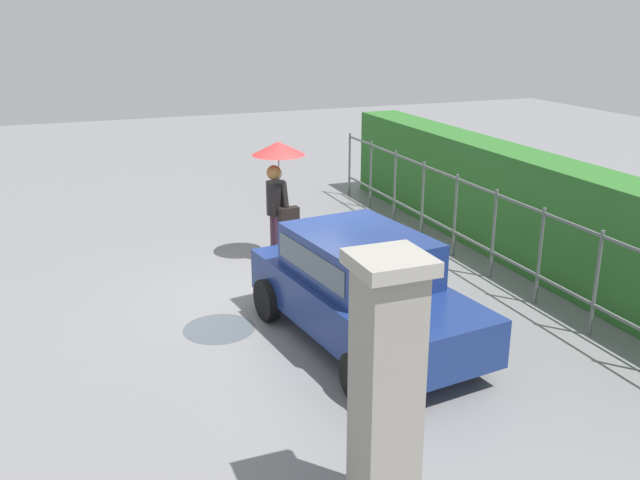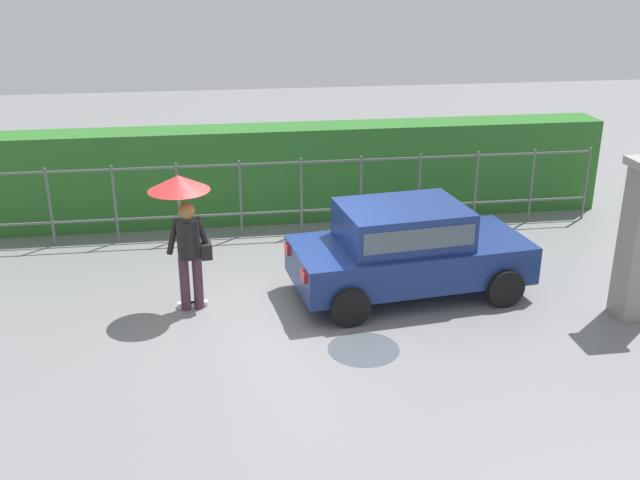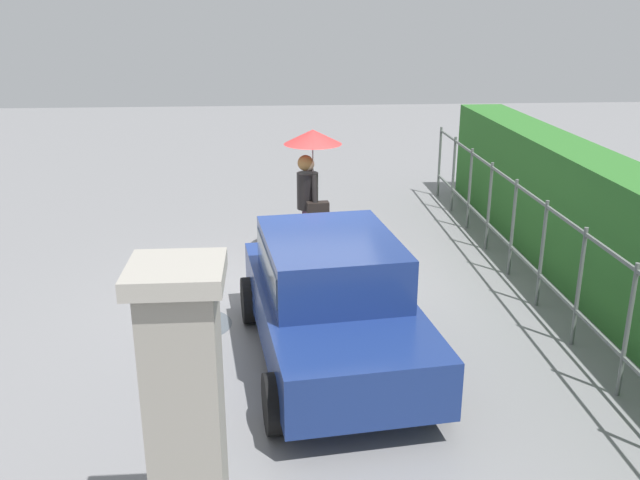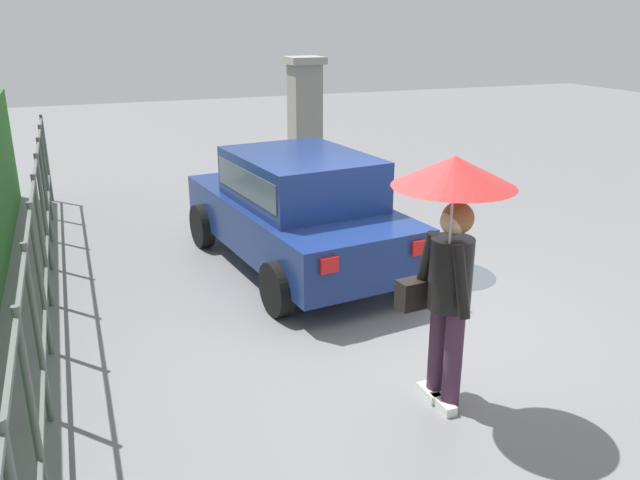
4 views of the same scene
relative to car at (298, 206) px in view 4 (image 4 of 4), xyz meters
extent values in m
plane|color=slate|center=(-1.76, -0.41, -0.80)|extent=(40.00, 40.00, 0.00)
cube|color=navy|center=(0.06, 0.01, -0.22)|extent=(3.87, 2.07, 0.60)
cube|color=navy|center=(-0.09, -0.01, 0.38)|extent=(2.06, 1.66, 0.60)
cube|color=#4C5B66|center=(-0.09, -0.01, 0.40)|extent=(1.91, 1.66, 0.33)
cylinder|color=black|center=(1.20, 0.99, -0.50)|extent=(0.62, 0.25, 0.60)
cylinder|color=black|center=(1.40, -0.68, -0.50)|extent=(0.62, 0.25, 0.60)
cylinder|color=black|center=(-1.28, 0.69, -0.50)|extent=(0.62, 0.25, 0.60)
cylinder|color=black|center=(-1.08, -0.98, -0.50)|extent=(0.62, 0.25, 0.60)
cube|color=red|center=(-1.85, 0.33, -0.07)|extent=(0.08, 0.21, 0.16)
cube|color=red|center=(-1.72, -0.76, -0.07)|extent=(0.08, 0.21, 0.16)
cylinder|color=#47283D|center=(-3.47, -0.09, -0.37)|extent=(0.15, 0.15, 0.86)
cylinder|color=#47283D|center=(-3.27, -0.07, -0.37)|extent=(0.15, 0.15, 0.86)
cube|color=white|center=(-3.48, -0.03, -0.76)|extent=(0.26, 0.10, 0.08)
cube|color=white|center=(-3.28, -0.01, -0.76)|extent=(0.26, 0.10, 0.08)
cylinder|color=black|center=(-3.37, -0.08, 0.35)|extent=(0.34, 0.34, 0.58)
sphere|color=#DBAD89|center=(-3.37, -0.08, 0.78)|extent=(0.22, 0.22, 0.22)
sphere|color=olive|center=(-3.37, -0.11, 0.80)|extent=(0.25, 0.25, 0.25)
cylinder|color=black|center=(-3.60, -0.03, 0.37)|extent=(0.23, 0.11, 0.56)
cylinder|color=black|center=(-3.16, 0.02, 0.37)|extent=(0.23, 0.11, 0.56)
cylinder|color=#B2B2B7|center=(-3.46, 0.01, 0.69)|extent=(0.02, 0.02, 0.77)
cone|color=red|center=(-3.46, 0.01, 1.19)|extent=(0.91, 0.91, 0.23)
cube|color=black|center=(-3.13, 0.07, 0.11)|extent=(0.20, 0.36, 0.24)
cube|color=gray|center=(3.17, -1.25, 0.35)|extent=(0.48, 0.48, 2.30)
cube|color=#9E998E|center=(3.17, -1.25, 1.56)|extent=(0.60, 0.60, 0.12)
cylinder|color=#59605B|center=(-3.64, 2.97, -0.05)|extent=(0.05, 0.05, 1.50)
cylinder|color=#59605B|center=(-2.47, 2.97, -0.05)|extent=(0.05, 0.05, 1.50)
cylinder|color=#59605B|center=(-1.31, 2.97, -0.05)|extent=(0.05, 0.05, 1.50)
cylinder|color=#59605B|center=(-0.14, 2.97, -0.05)|extent=(0.05, 0.05, 1.50)
cylinder|color=#59605B|center=(1.02, 2.97, -0.05)|extent=(0.05, 0.05, 1.50)
cylinder|color=#59605B|center=(2.18, 2.97, -0.05)|extent=(0.05, 0.05, 1.50)
cylinder|color=#59605B|center=(3.35, 2.97, -0.05)|extent=(0.05, 0.05, 1.50)
cylinder|color=#59605B|center=(4.51, 2.97, -0.05)|extent=(0.05, 0.05, 1.50)
cube|color=#59605B|center=(-1.31, 2.97, 0.62)|extent=(11.64, 0.03, 0.04)
cube|color=#59605B|center=(-1.31, 2.97, -0.35)|extent=(11.64, 0.03, 0.04)
cylinder|color=#4C545B|center=(-1.02, -1.71, -0.80)|extent=(1.00, 1.00, 0.00)
camera|label=1|loc=(7.63, -3.59, 3.40)|focal=38.77mm
camera|label=2|loc=(-2.92, -10.54, 4.31)|focal=41.66mm
camera|label=3|loc=(7.16, -0.65, 3.12)|focal=38.57mm
camera|label=4|loc=(-7.37, 2.57, 2.24)|focal=36.37mm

